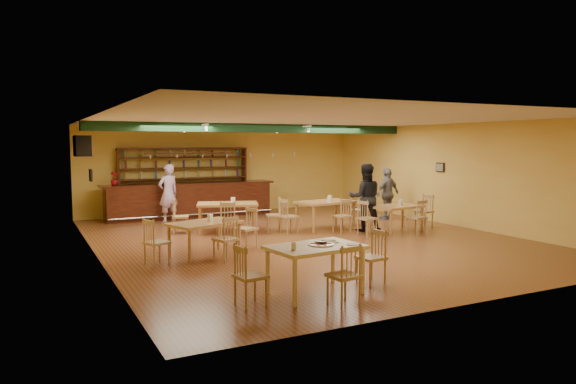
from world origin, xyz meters
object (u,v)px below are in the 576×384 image
near_table (315,270)px  dining_table_b (325,215)px  bar_counter (190,200)px  dining_table_c (205,239)px  dining_table_a (228,218)px  patron_right_a (365,198)px  dining_table_d (397,218)px  patron_bar (168,193)px

near_table → dining_table_b: bearing=51.7°
bar_counter → dining_table_c: 6.20m
bar_counter → dining_table_a: size_ratio=3.50×
dining_table_b → patron_right_a: (0.80, -0.80, 0.54)m
patron_right_a → dining_table_c: bearing=38.6°
dining_table_b → dining_table_d: bearing=-44.8°
dining_table_c → dining_table_b: bearing=5.5°
dining_table_c → patron_bar: (0.51, 5.21, 0.53)m
patron_right_a → near_table: bearing=73.5°
dining_table_d → near_table: size_ratio=0.97×
dining_table_a → patron_right_a: bearing=-3.0°
patron_right_a → dining_table_b: bearing=-19.4°
dining_table_c → patron_bar: 5.26m
dining_table_a → patron_bar: 2.80m
dining_table_b → near_table: bearing=-129.6°
patron_right_a → bar_counter: bearing=-28.5°
bar_counter → dining_table_a: bar_counter is taller
dining_table_a → patron_right_a: 3.82m
dining_table_c → dining_table_a: bearing=40.9°
patron_right_a → dining_table_d: bearing=178.1°
dining_table_c → bar_counter: bearing=57.1°
bar_counter → patron_right_a: patron_right_a is taller
dining_table_d → near_table: bearing=-149.8°
bar_counter → dining_table_d: (4.31, -5.29, -0.21)m
dining_table_b → near_table: (-3.47, -5.53, -0.00)m
patron_bar → bar_counter: bearing=-155.1°
bar_counter → dining_table_a: bearing=-89.1°
dining_table_a → near_table: dining_table_a is taller
dining_table_d → patron_right_a: patron_right_a is taller
dining_table_a → patron_right_a: (3.48, -1.48, 0.53)m
dining_table_a → near_table: bearing=-77.3°
dining_table_a → dining_table_b: bearing=5.8°
dining_table_b → patron_bar: bearing=130.8°
dining_table_a → dining_table_d: (4.26, -1.88, -0.05)m
dining_table_b → patron_right_a: 1.25m
dining_table_b → dining_table_c: 4.60m
bar_counter → dining_table_a: 3.41m
dining_table_d → near_table: (-5.06, -4.33, 0.04)m
bar_counter → patron_bar: 1.28m
dining_table_a → dining_table_d: dining_table_a is taller
patron_bar → near_table: bearing=74.3°
bar_counter → near_table: size_ratio=3.84×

